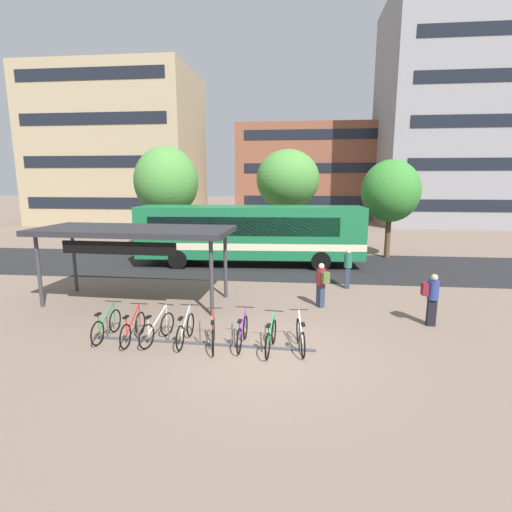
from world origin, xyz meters
The scene contains 22 objects.
ground centered at (0.00, 0.00, 0.00)m, with size 200.00×200.00×0.00m, color #7A6656.
bus_lane_asphalt centered at (0.00, 11.07, 0.00)m, with size 80.00×7.20×0.01m, color #232326.
city_bus centered at (-1.75, 11.07, 1.78)m, with size 12.14×3.19×3.20m.
bike_rack centered at (-1.92, 0.34, 0.09)m, with size 6.51×0.32×0.70m.
parked_bicycle_green_0 centered at (-4.77, 0.50, 0.38)m, with size 0.52×1.72×0.99m.
parked_bicycle_red_1 centered at (-3.90, 0.37, 0.38)m, with size 0.52×1.72×0.99m.
parked_bicycle_white_2 centered at (-3.19, 0.42, 0.38)m, with size 0.62×1.68×0.99m.
parked_bicycle_silver_3 centered at (-2.36, 0.43, 0.38)m, with size 0.52×1.72×0.99m.
parked_bicycle_red_4 centered at (-1.50, 0.21, 0.38)m, with size 0.54×1.70×0.99m.
parked_bicycle_purple_5 centered at (-0.71, 0.39, 0.38)m, with size 0.52×1.72×0.99m.
parked_bicycle_green_6 centered at (0.10, 0.16, 0.38)m, with size 0.52×1.72×0.99m.
parked_bicycle_white_7 centered at (0.91, 0.34, 0.38)m, with size 0.52×1.72×0.99m.
transit_shelter centered at (-5.29, 3.95, 2.67)m, with size 7.33×3.21×2.85m.
commuter_olive_pack_0 centered at (1.66, 4.09, 0.95)m, with size 0.54×0.61×1.64m.
commuter_grey_pack_1 centered at (2.93, 6.87, 1.00)m, with size 0.36×0.54×1.72m.
commuter_maroon_pack_2 centered at (5.03, 2.62, 0.98)m, with size 0.53×0.35×1.70m.
street_tree_0 centered at (6.10, 14.09, 3.94)m, with size 3.38×3.38×5.76m.
street_tree_1 centered at (-0.01, 17.44, 4.61)m, with size 4.27×4.27×6.64m.
street_tree_2 centered at (-7.74, 15.06, 4.46)m, with size 4.08×4.08×6.71m.
building_left_wing centered at (-18.74, 32.46, 7.88)m, with size 16.53×11.36×15.76m.
building_right_wing centered at (20.49, 34.51, 11.25)m, with size 22.40×12.11×22.50m.
building_centre_block centered at (2.42, 43.37, 5.55)m, with size 18.35×13.86×11.10m.
Camera 1 is at (0.79, -9.90, 4.60)m, focal length 27.59 mm.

